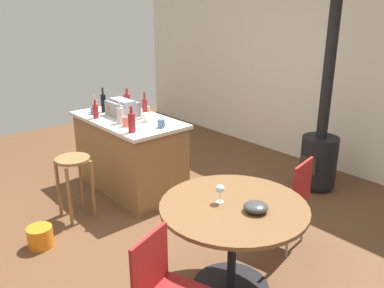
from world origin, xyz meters
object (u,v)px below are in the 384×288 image
Objects in this scene: wood_stove at (320,147)px; toolbox at (123,108)px; bottle_3 at (120,115)px; wooden_stool at (74,173)px; serving_bowl at (256,207)px; wine_glass at (220,190)px; cup_4 at (161,123)px; plastic_bucket at (40,237)px; bottle_6 at (132,122)px; cup_2 at (146,117)px; bottle_4 at (127,101)px; dining_table at (233,225)px; bottle_1 at (96,111)px; bottle_2 at (145,108)px; cup_3 at (94,110)px; kitchen_island at (130,153)px; cup_0 at (126,121)px; folding_chair_near at (288,195)px; cup_1 at (147,111)px; bottle_5 at (103,103)px; bottle_0 at (95,105)px.

toolbox is (-1.67, -1.72, 0.45)m from wood_stove.
wooden_stool is at bearing -80.60° from bottle_3.
wine_glass is at bearing -160.34° from serving_bowl.
cup_4 is 1.67m from plastic_bucket.
bottle_6 is at bearing -102.25° from cup_4.
toolbox is at bearing -134.22° from wood_stove.
cup_2 is 0.97× the size of cup_4.
bottle_4 is 2.74m from serving_bowl.
wooden_stool is at bearing -114.44° from bottle_6.
dining_table is 2.44m from bottle_1.
dining_table is 3.66× the size of bottle_2.
wood_stove reaches higher than bottle_2.
cup_3 is at bearing 174.97° from dining_table.
kitchen_island is 0.69m from cup_3.
bottle_6 is 1.94× the size of wine_glass.
folding_chair_near is at bearing 18.09° from cup_0.
plastic_bucket is (0.28, -1.45, -0.85)m from cup_2.
serving_bowl reaches higher than wooden_stool.
cup_4 is (0.71, 0.05, -0.05)m from toolbox.
wood_stove is (-0.52, 1.35, 0.02)m from folding_chair_near.
serving_bowl is at bearing -4.08° from bottle_6.
cup_4 is at bearing -19.09° from cup_1.
cup_3 reaches higher than kitchen_island.
kitchen_island is at bearing -162.57° from cup_2.
wine_glass is (2.18, -0.51, -0.13)m from toolbox.
cup_2 is (0.26, 0.08, 0.50)m from kitchen_island.
bottle_5 is 2.53× the size of cup_0.
bottle_0 is 0.71× the size of bottle_6.
bottle_6 is (-1.65, 0.18, 0.42)m from dining_table.
dining_table is 1.91m from plastic_bucket.
kitchen_island is at bearing -172.77° from cup_4.
plastic_bucket is at bearing -68.11° from kitchen_island.
dining_table is at bearing 11.85° from wooden_stool.
bottle_1 is at bearing -170.09° from cup_0.
bottle_4 is 2.49× the size of cup_1.
cup_3 is 0.46× the size of plastic_bucket.
toolbox is 3.18× the size of cup_0.
bottle_6 is (0.64, -0.28, 0.01)m from toolbox.
folding_chair_near is 0.95m from wine_glass.
bottle_6 reaches higher than cup_0.
wine_glass is (1.81, 0.35, 0.36)m from wooden_stool.
bottle_2 is at bearing 30.09° from toolbox.
wine_glass is at bearing -7.71° from bottle_0.
bottle_6 is 2.43× the size of cup_2.
bottle_0 is at bearing 173.65° from dining_table.
kitchen_island is 0.87m from wooden_stool.
bottle_3 is (0.67, -0.04, 0.02)m from bottle_0.
wood_stove is 2.44m from toolbox.
cup_1 reaches higher than kitchen_island.
wine_glass is (0.51, -2.23, 0.32)m from wood_stove.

